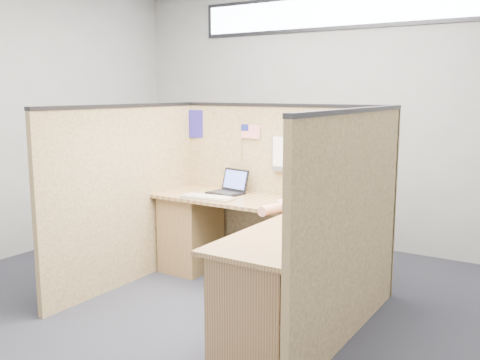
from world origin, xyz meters
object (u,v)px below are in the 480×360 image
Objects in this scene: l_desk at (256,255)px; keyboard at (208,198)px; mouse at (284,205)px; laptop at (229,187)px.

keyboard is (-0.59, 0.19, 0.35)m from l_desk.
mouse is at bearing -1.31° from keyboard.
laptop is 0.68× the size of keyboard.
l_desk is 4.10× the size of keyboard.
keyboard is 0.71m from mouse.
l_desk is at bearing -116.94° from mouse.
keyboard is 4.14× the size of mouse.
mouse is at bearing -12.13° from laptop.
mouse reaches higher than keyboard.
l_desk is at bearing -30.62° from laptop.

